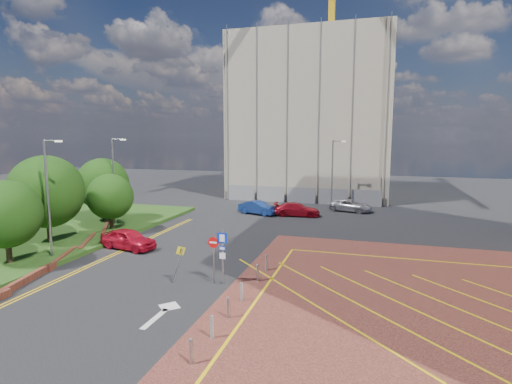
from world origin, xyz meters
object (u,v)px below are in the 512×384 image
at_px(tree_a, 6,214).
at_px(tree_d, 103,184).
at_px(sign_cluster, 219,251).
at_px(car_red_left, 128,239).
at_px(tree_c, 110,197).
at_px(car_silver_back, 350,206).
at_px(car_red_back, 297,209).
at_px(lamp_left_far, 114,178).
at_px(lamp_back, 333,171).
at_px(lamp_left_near, 48,193).
at_px(car_blue_back, 258,208).
at_px(tree_b, 46,192).
at_px(warning_sign, 179,260).

height_order(tree_a, tree_d, tree_d).
distance_m(sign_cluster, car_red_left, 10.56).
relative_size(tree_c, car_red_left, 1.09).
relative_size(tree_c, sign_cluster, 1.53).
bearing_deg(sign_cluster, car_silver_back, 76.51).
xyz_separation_m(sign_cluster, car_red_back, (0.68, 20.79, -1.25)).
relative_size(lamp_left_far, lamp_back, 1.00).
relative_size(lamp_left_far, sign_cluster, 2.50).
distance_m(tree_a, car_red_back, 26.58).
xyz_separation_m(lamp_left_near, sign_cluster, (12.72, -1.02, -2.71)).
relative_size(tree_a, lamp_left_near, 0.68).
bearing_deg(car_blue_back, car_red_back, -69.98).
bearing_deg(tree_b, sign_cluster, -14.26).
bearing_deg(sign_cluster, lamp_left_near, 175.44).
bearing_deg(tree_a, tree_c, 87.14).
bearing_deg(tree_d, sign_cluster, -35.58).
xyz_separation_m(tree_b, tree_c, (2.00, 5.00, -1.04)).
xyz_separation_m(tree_b, car_red_back, (16.48, 16.78, -3.53)).
relative_size(tree_a, tree_d, 0.89).
distance_m(tree_b, lamp_back, 30.21).
bearing_deg(tree_c, tree_b, -111.80).
bearing_deg(car_red_left, lamp_left_far, 52.07).
height_order(lamp_left_far, car_silver_back, lamp_left_far).
bearing_deg(tree_d, tree_a, -79.11).
height_order(lamp_back, car_silver_back, lamp_back).
bearing_deg(sign_cluster, lamp_left_far, 143.18).
relative_size(tree_c, car_silver_back, 1.02).
distance_m(lamp_left_near, lamp_left_far, 10.20).
distance_m(car_blue_back, car_silver_back, 10.60).
relative_size(lamp_left_near, lamp_back, 1.00).
height_order(warning_sign, car_silver_back, warning_sign).
bearing_deg(car_blue_back, tree_c, 154.86).
relative_size(warning_sign, car_silver_back, 0.47).
bearing_deg(tree_b, car_red_back, 45.52).
relative_size(lamp_left_far, warning_sign, 3.57).
height_order(car_red_left, car_red_back, car_red_left).
distance_m(tree_d, car_blue_back, 16.04).
bearing_deg(tree_c, warning_sign, -39.88).
height_order(tree_c, car_silver_back, tree_c).
distance_m(tree_b, sign_cluster, 16.46).
height_order(lamp_left_near, warning_sign, lamp_left_near).
bearing_deg(tree_d, lamp_back, 36.09).
xyz_separation_m(tree_c, tree_d, (-3.00, 3.00, 0.68)).
bearing_deg(car_red_back, tree_a, 140.42).
height_order(tree_c, lamp_left_near, lamp_left_near).
xyz_separation_m(tree_d, car_red_back, (17.48, 8.78, -3.16)).
xyz_separation_m(tree_c, car_red_left, (4.50, -4.15, -2.43)).
xyz_separation_m(tree_b, car_silver_back, (21.81, 21.05, -3.57)).
relative_size(warning_sign, car_red_back, 0.46).
distance_m(car_red_left, car_silver_back, 25.35).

